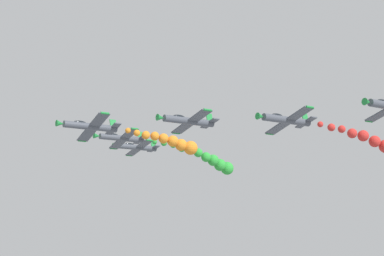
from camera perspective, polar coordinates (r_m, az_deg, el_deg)
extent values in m
cylinder|color=#474C56|center=(92.96, -10.03, 0.13)|extent=(1.41, 9.00, 1.41)
cone|color=#1E8438|center=(91.08, -12.97, 0.44)|extent=(1.34, 1.20, 1.34)
cube|color=#474C56|center=(93.07, -9.80, 0.06)|extent=(8.69, 1.90, 3.38)
cylinder|color=#1E8438|center=(89.49, -8.65, 1.46)|extent=(0.46, 1.40, 0.46)
cylinder|color=#1E8438|center=(96.73, -10.87, -1.25)|extent=(0.46, 1.40, 0.46)
cube|color=#474C56|center=(94.62, -7.82, -0.07)|extent=(3.62, 1.20, 1.49)
cube|color=#1E8438|center=(95.09, -7.84, 0.40)|extent=(0.69, 1.10, 1.55)
ellipsoid|color=black|center=(92.51, -11.09, 0.51)|extent=(0.99, 2.20, 0.93)
sphere|color=orange|center=(95.79, -6.38, -0.25)|extent=(0.94, 0.94, 0.94)
sphere|color=orange|center=(96.50, -5.50, -0.50)|extent=(1.11, 1.11, 1.11)
sphere|color=orange|center=(97.18, -4.61, -0.71)|extent=(1.43, 1.43, 1.43)
sphere|color=orange|center=(97.87, -3.72, -0.81)|extent=(1.53, 1.53, 1.53)
sphere|color=orange|center=(98.56, -2.84, -1.05)|extent=(1.75, 1.75, 1.75)
sphere|color=orange|center=(99.11, -1.92, -1.31)|extent=(1.96, 1.96, 1.96)
sphere|color=orange|center=(99.87, -1.10, -1.69)|extent=(2.10, 2.10, 2.10)
sphere|color=orange|center=(100.29, -0.13, -1.99)|extent=(2.45, 2.45, 2.45)
cylinder|color=#474C56|center=(89.26, -0.31, 0.69)|extent=(1.34, 9.00, 1.34)
cone|color=#1E8438|center=(86.61, -3.13, 1.03)|extent=(1.27, 1.20, 1.27)
cube|color=#474C56|center=(89.44, -0.08, 0.61)|extent=(8.96, 1.90, 2.44)
cylinder|color=#1E8438|center=(86.04, 1.56, 1.80)|extent=(0.44, 1.40, 0.44)
cylinder|color=#1E8438|center=(92.94, -1.60, -0.49)|extent=(0.44, 1.40, 0.44)
cube|color=#474C56|center=(91.50, 1.78, 0.47)|extent=(3.73, 1.20, 1.11)
cube|color=#1E8438|center=(91.90, 1.75, 0.98)|extent=(0.53, 1.10, 1.59)
ellipsoid|color=black|center=(88.49, -1.32, 1.10)|extent=(0.95, 2.20, 0.88)
cylinder|color=#474C56|center=(109.66, -6.99, -1.01)|extent=(1.37, 9.00, 1.37)
cone|color=#1E8438|center=(107.50, -9.42, -0.78)|extent=(1.30, 1.20, 1.30)
cube|color=#474C56|center=(109.80, -6.80, -1.08)|extent=(8.86, 1.90, 2.82)
cylinder|color=#1E8438|center=(106.14, -5.71, -0.07)|extent=(0.45, 1.40, 0.45)
cylinder|color=#1E8438|center=(113.52, -7.82, -2.02)|extent=(0.45, 1.40, 0.45)
cube|color=#474C56|center=(111.50, -5.16, -1.17)|extent=(3.69, 1.20, 1.27)
cube|color=#1E8438|center=(111.91, -5.17, -0.75)|extent=(0.59, 1.10, 1.57)
ellipsoid|color=black|center=(109.08, -7.87, -0.70)|extent=(0.97, 2.20, 0.90)
sphere|color=green|center=(113.01, -3.73, -1.38)|extent=(0.96, 0.96, 0.96)
sphere|color=green|center=(114.24, -2.81, -1.49)|extent=(1.23, 1.23, 1.23)
sphere|color=green|center=(115.39, -1.88, -1.66)|extent=(1.35, 1.35, 1.35)
sphere|color=green|center=(116.70, -1.02, -1.99)|extent=(1.63, 1.63, 1.63)
sphere|color=green|center=(118.11, -0.20, -2.25)|extent=(1.82, 1.82, 1.82)
sphere|color=green|center=(119.47, 0.63, -2.48)|extent=(1.88, 1.88, 1.88)
sphere|color=green|center=(120.91, 1.40, -2.90)|extent=(2.08, 2.08, 2.08)
sphere|color=green|center=(122.53, 2.11, -3.22)|extent=(2.46, 2.46, 2.46)
sphere|color=green|center=(124.17, 2.80, -3.69)|extent=(2.63, 2.63, 2.63)
sphere|color=green|center=(125.72, 3.51, -4.02)|extent=(2.83, 2.83, 2.83)
cylinder|color=#474C56|center=(87.04, 9.39, 0.78)|extent=(1.37, 9.00, 1.37)
cone|color=#1E8438|center=(83.69, 6.83, 1.15)|extent=(1.30, 1.20, 1.30)
cube|color=#474C56|center=(87.27, 9.59, 0.70)|extent=(8.85, 1.90, 2.85)
cylinder|color=#1E8438|center=(84.44, 11.61, 2.04)|extent=(0.45, 1.40, 0.45)
cylinder|color=#1E8438|center=(90.24, 7.71, -0.56)|extent=(0.45, 1.40, 0.45)
cube|color=#474C56|center=(89.79, 11.25, 0.55)|extent=(3.69, 1.20, 1.28)
cube|color=#1E8438|center=(90.21, 11.16, 1.06)|extent=(0.60, 1.10, 1.57)
ellipsoid|color=black|center=(86.03, 8.43, 1.20)|extent=(0.97, 2.20, 0.90)
sphere|color=red|center=(92.03, 12.62, 0.36)|extent=(0.94, 0.94, 0.94)
sphere|color=red|center=(93.30, 13.67, 0.06)|extent=(1.24, 1.24, 1.24)
sphere|color=red|center=(94.72, 14.64, -0.11)|extent=(1.24, 1.24, 1.24)
sphere|color=red|center=(96.06, 15.62, -0.51)|extent=(1.60, 1.60, 1.60)
sphere|color=red|center=(97.36, 16.64, -0.75)|extent=(1.86, 1.86, 1.86)
sphere|color=red|center=(98.57, 17.69, -1.28)|extent=(1.93, 1.93, 1.93)
cylinder|color=#474C56|center=(122.86, -5.46, -1.93)|extent=(1.33, 9.00, 1.33)
cone|color=#1E8438|center=(120.56, -7.60, -1.74)|extent=(1.27, 1.20, 1.27)
cube|color=#474C56|center=(123.01, -5.29, -1.99)|extent=(8.97, 1.90, 2.40)
cylinder|color=#1E8438|center=(119.30, -4.27, -1.22)|extent=(0.44, 1.40, 0.44)
cylinder|color=#1E8438|center=(126.78, -6.26, -2.71)|extent=(0.44, 1.40, 0.44)
cube|color=#474C56|center=(124.79, -3.85, -2.05)|extent=(3.73, 1.20, 1.10)
cube|color=#1E8438|center=(125.15, -3.85, -1.67)|extent=(0.52, 1.10, 1.59)
ellipsoid|color=black|center=(122.20, -6.23, -1.65)|extent=(0.95, 2.20, 0.87)
cone|color=#1E8438|center=(82.47, 17.03, 2.48)|extent=(1.30, 1.20, 1.30)
cylinder|color=#1E8438|center=(89.11, 17.16, 0.67)|extent=(0.45, 1.40, 0.45)
ellipsoid|color=black|center=(85.19, 18.35, 2.49)|extent=(0.97, 2.20, 0.90)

